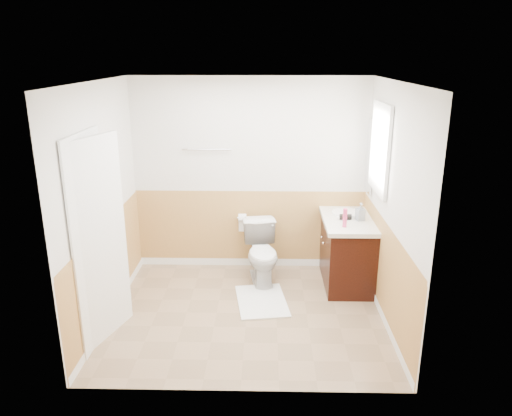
{
  "coord_description": "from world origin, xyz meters",
  "views": [
    {
      "loc": [
        0.21,
        -4.77,
        2.76
      ],
      "look_at": [
        0.1,
        0.25,
        1.15
      ],
      "focal_mm": 34.05,
      "sensor_mm": 36.0,
      "label": 1
    }
  ],
  "objects_px": {
    "toilet": "(262,253)",
    "lotion_bottle": "(345,218)",
    "vanity_cabinet": "(346,251)",
    "soap_dispenser": "(360,212)",
    "bath_mat": "(262,301)"
  },
  "relations": [
    {
      "from": "toilet",
      "to": "lotion_bottle",
      "type": "distance_m",
      "value": 1.16
    },
    {
      "from": "vanity_cabinet",
      "to": "soap_dispenser",
      "type": "distance_m",
      "value": 0.58
    },
    {
      "from": "toilet",
      "to": "bath_mat",
      "type": "bearing_deg",
      "value": -98.43
    },
    {
      "from": "lotion_bottle",
      "to": "soap_dispenser",
      "type": "relative_size",
      "value": 1.05
    },
    {
      "from": "bath_mat",
      "to": "lotion_bottle",
      "type": "height_order",
      "value": "lotion_bottle"
    },
    {
      "from": "toilet",
      "to": "lotion_bottle",
      "type": "xyz_separation_m",
      "value": [
        0.95,
        -0.32,
        0.59
      ]
    },
    {
      "from": "soap_dispenser",
      "to": "lotion_bottle",
      "type": "bearing_deg",
      "value": -132.52
    },
    {
      "from": "toilet",
      "to": "vanity_cabinet",
      "type": "distance_m",
      "value": 1.05
    },
    {
      "from": "soap_dispenser",
      "to": "vanity_cabinet",
      "type": "bearing_deg",
      "value": 139.47
    },
    {
      "from": "toilet",
      "to": "bath_mat",
      "type": "relative_size",
      "value": 0.93
    },
    {
      "from": "bath_mat",
      "to": "vanity_cabinet",
      "type": "distance_m",
      "value": 1.26
    },
    {
      "from": "bath_mat",
      "to": "soap_dispenser",
      "type": "relative_size",
      "value": 3.83
    },
    {
      "from": "toilet",
      "to": "lotion_bottle",
      "type": "height_order",
      "value": "lotion_bottle"
    },
    {
      "from": "bath_mat",
      "to": "vanity_cabinet",
      "type": "xyz_separation_m",
      "value": [
        1.05,
        0.58,
        0.39
      ]
    },
    {
      "from": "toilet",
      "to": "bath_mat",
      "type": "distance_m",
      "value": 0.66
    }
  ]
}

